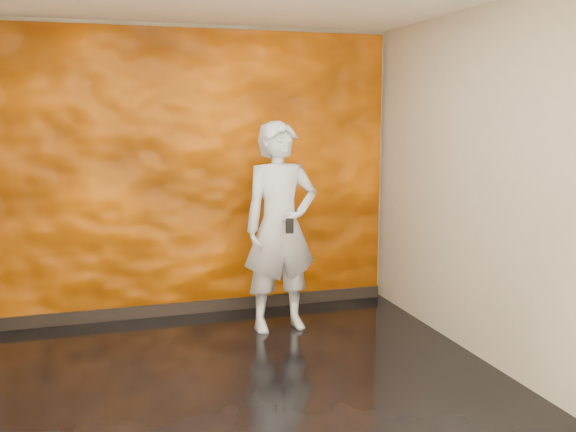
{
  "coord_description": "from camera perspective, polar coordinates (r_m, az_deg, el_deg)",
  "views": [
    {
      "loc": [
        -0.95,
        -4.23,
        1.97
      ],
      "look_at": [
        0.62,
        0.89,
        1.11
      ],
      "focal_mm": 40.0,
      "sensor_mm": 36.0,
      "label": 1
    }
  ],
  "objects": [
    {
      "name": "room",
      "position": [
        4.37,
        -4.35,
        1.63
      ],
      "size": [
        4.02,
        4.02,
        2.81
      ],
      "color": "black",
      "rests_on": "ground"
    },
    {
      "name": "man",
      "position": [
        5.79,
        -0.67,
        -0.99
      ],
      "size": [
        0.73,
        0.51,
        1.9
      ],
      "primitive_type": "imported",
      "rotation": [
        0.0,
        0.0,
        0.08
      ],
      "color": "#989DA7",
      "rests_on": "ground"
    },
    {
      "name": "baseboard",
      "position": [
        6.51,
        -7.98,
        -8.01
      ],
      "size": [
        3.9,
        0.04,
        0.12
      ],
      "primitive_type": "cube",
      "color": "black",
      "rests_on": "ground"
    },
    {
      "name": "feature_wall",
      "position": [
        6.29,
        -8.3,
        3.67
      ],
      "size": [
        3.9,
        0.06,
        2.75
      ],
      "primitive_type": "cube",
      "color": "orange",
      "rests_on": "ground"
    },
    {
      "name": "phone",
      "position": [
        5.49,
        0.14,
        -0.89
      ],
      "size": [
        0.07,
        0.03,
        0.13
      ],
      "primitive_type": "cube",
      "rotation": [
        0.0,
        0.0,
        -0.29
      ],
      "color": "black",
      "rests_on": "man"
    }
  ]
}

